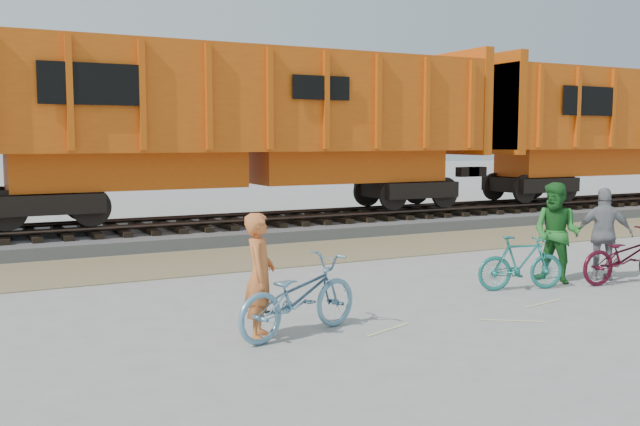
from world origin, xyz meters
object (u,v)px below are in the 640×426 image
(hopper_car_center, at_px, (247,122))
(bicycle_blue, at_px, (299,296))
(hopper_car_right, at_px, (637,127))
(bicycle_maroon, at_px, (626,256))
(person_woman, at_px, (604,234))
(bicycle_teal, at_px, (521,263))
(person_man, at_px, (557,233))
(person_solo, at_px, (260,276))

(hopper_car_center, height_order, bicycle_blue, hopper_car_center)
(hopper_car_right, bearing_deg, bicycle_maroon, -141.46)
(person_woman, bearing_deg, bicycle_maroon, 140.31)
(bicycle_teal, xyz_separation_m, bicycle_maroon, (2.04, -0.43, 0.03))
(bicycle_teal, xyz_separation_m, person_man, (1.00, 0.20, 0.43))
(bicycle_blue, distance_m, person_woman, 6.55)
(bicycle_maroon, bearing_deg, bicycle_teal, 84.63)
(hopper_car_right, relative_size, person_woman, 8.33)
(person_solo, height_order, person_woman, person_woman)
(hopper_car_right, xyz_separation_m, person_solo, (-18.51, -9.37, -2.20))
(hopper_car_right, height_order, bicycle_blue, hopper_car_right)
(bicycle_blue, relative_size, bicycle_maroon, 1.05)
(bicycle_blue, xyz_separation_m, person_solo, (-0.50, 0.10, 0.29))
(bicycle_maroon, distance_m, person_solo, 7.11)
(person_woman, bearing_deg, hopper_car_center, -31.88)
(bicycle_teal, relative_size, person_man, 0.86)
(hopper_car_center, bearing_deg, bicycle_teal, -79.89)
(bicycle_maroon, xyz_separation_m, person_man, (-1.04, 0.63, 0.40))
(bicycle_blue, bearing_deg, person_woman, -99.49)
(bicycle_blue, height_order, bicycle_maroon, bicycle_blue)
(person_solo, bearing_deg, person_woman, -56.27)
(hopper_car_center, height_order, person_man, hopper_car_center)
(person_woman, bearing_deg, bicycle_blue, 43.12)
(bicycle_teal, relative_size, bicycle_maroon, 0.83)
(hopper_car_right, relative_size, bicycle_blue, 7.13)
(hopper_car_right, distance_m, bicycle_teal, 16.20)
(person_man, bearing_deg, bicycle_maroon, 37.10)
(hopper_car_right, height_order, person_solo, hopper_car_right)
(hopper_car_center, xyz_separation_m, bicycle_teal, (1.54, -8.66, -2.54))
(hopper_car_right, bearing_deg, person_solo, -153.15)
(person_man, xyz_separation_m, person_woman, (0.94, -0.23, -0.05))
(bicycle_maroon, bearing_deg, person_man, 65.35)
(hopper_car_right, relative_size, bicycle_maroon, 7.49)
(hopper_car_center, distance_m, hopper_car_right, 15.00)
(bicycle_blue, height_order, person_woman, person_woman)
(person_solo, height_order, person_man, person_man)
(hopper_car_right, bearing_deg, bicycle_blue, -152.26)
(person_man, bearing_deg, bicycle_teal, -100.49)
(hopper_car_right, relative_size, person_man, 7.82)
(bicycle_teal, relative_size, person_solo, 0.95)
(bicycle_blue, height_order, person_solo, person_solo)
(bicycle_teal, bearing_deg, bicycle_blue, 115.93)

